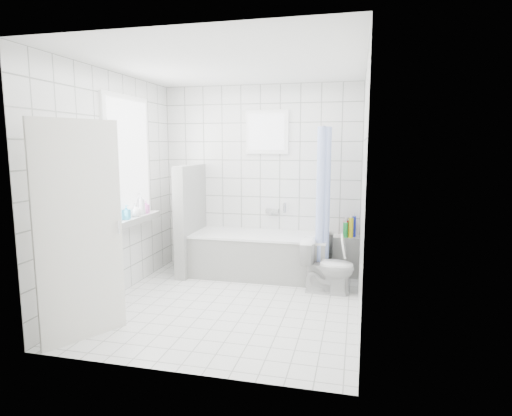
# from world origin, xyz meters

# --- Properties ---
(ground) EXTENTS (3.00, 3.00, 0.00)m
(ground) POSITION_xyz_m (0.00, 0.00, 0.00)
(ground) COLOR white
(ground) RESTS_ON ground
(ceiling) EXTENTS (3.00, 3.00, 0.00)m
(ceiling) POSITION_xyz_m (0.00, 0.00, 2.60)
(ceiling) COLOR white
(ceiling) RESTS_ON ground
(wall_back) EXTENTS (2.80, 0.02, 2.60)m
(wall_back) POSITION_xyz_m (0.00, 1.50, 1.30)
(wall_back) COLOR white
(wall_back) RESTS_ON ground
(wall_front) EXTENTS (2.80, 0.02, 2.60)m
(wall_front) POSITION_xyz_m (0.00, -1.50, 1.30)
(wall_front) COLOR white
(wall_front) RESTS_ON ground
(wall_left) EXTENTS (0.02, 3.00, 2.60)m
(wall_left) POSITION_xyz_m (-1.40, 0.00, 1.30)
(wall_left) COLOR white
(wall_left) RESTS_ON ground
(wall_right) EXTENTS (0.02, 3.00, 2.60)m
(wall_right) POSITION_xyz_m (1.40, 0.00, 1.30)
(wall_right) COLOR white
(wall_right) RESTS_ON ground
(window_left) EXTENTS (0.01, 0.90, 1.40)m
(window_left) POSITION_xyz_m (-1.35, 0.30, 1.60)
(window_left) COLOR white
(window_left) RESTS_ON wall_left
(window_back) EXTENTS (0.50, 0.01, 0.50)m
(window_back) POSITION_xyz_m (0.10, 1.46, 1.95)
(window_back) COLOR white
(window_back) RESTS_ON wall_back
(window_sill) EXTENTS (0.18, 1.02, 0.08)m
(window_sill) POSITION_xyz_m (-1.31, 0.30, 0.86)
(window_sill) COLOR white
(window_sill) RESTS_ON wall_left
(door) EXTENTS (0.43, 0.72, 2.00)m
(door) POSITION_xyz_m (-1.05, -1.13, 1.00)
(door) COLOR silver
(door) RESTS_ON ground
(bathtub) EXTENTS (1.83, 0.77, 0.58)m
(bathtub) POSITION_xyz_m (0.08, 1.12, 0.29)
(bathtub) COLOR white
(bathtub) RESTS_ON ground
(partition_wall) EXTENTS (0.15, 0.85, 1.50)m
(partition_wall) POSITION_xyz_m (-0.90, 1.07, 0.75)
(partition_wall) COLOR white
(partition_wall) RESTS_ON ground
(tiled_ledge) EXTENTS (0.40, 0.24, 0.55)m
(tiled_ledge) POSITION_xyz_m (1.25, 1.38, 0.28)
(tiled_ledge) COLOR white
(tiled_ledge) RESTS_ON ground
(toilet) EXTENTS (0.65, 0.39, 0.64)m
(toilet) POSITION_xyz_m (1.03, 0.65, 0.32)
(toilet) COLOR white
(toilet) RESTS_ON ground
(curtain_rod) EXTENTS (0.02, 0.80, 0.02)m
(curtain_rod) POSITION_xyz_m (0.94, 1.10, 2.00)
(curtain_rod) COLOR silver
(curtain_rod) RESTS_ON wall_back
(shower_curtain) EXTENTS (0.14, 0.48, 1.78)m
(shower_curtain) POSITION_xyz_m (0.94, 0.97, 1.10)
(shower_curtain) COLOR #4967D6
(shower_curtain) RESTS_ON curtain_rod
(tub_faucet) EXTENTS (0.18, 0.06, 0.06)m
(tub_faucet) POSITION_xyz_m (0.18, 1.46, 0.85)
(tub_faucet) COLOR silver
(tub_faucet) RESTS_ON wall_back
(sill_bottles) EXTENTS (0.13, 0.58, 0.28)m
(sill_bottles) POSITION_xyz_m (-1.30, 0.36, 1.01)
(sill_bottles) COLOR silver
(sill_bottles) RESTS_ON window_sill
(ledge_bottles) EXTENTS (0.17, 0.16, 0.28)m
(ledge_bottles) POSITION_xyz_m (1.26, 1.35, 0.67)
(ledge_bottles) COLOR #1829C7
(ledge_bottles) RESTS_ON tiled_ledge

